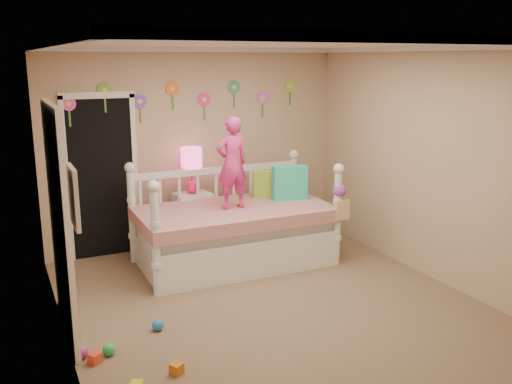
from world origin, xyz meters
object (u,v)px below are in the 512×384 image
daybed (234,213)px  table_lamp (192,163)px  child (232,163)px  nightstand (193,221)px

daybed → table_lamp: 0.93m
child → nightstand: 1.19m
nightstand → daybed: bearing=-74.0°
child → nightstand: (-0.24, 0.76, -0.88)m
child → nightstand: child is taller
daybed → nightstand: size_ratio=3.12×
daybed → child: bearing=-132.3°
child → table_lamp: child is taller
nightstand → table_lamp: (0.00, 0.00, 0.78)m
daybed → child: size_ratio=2.15×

